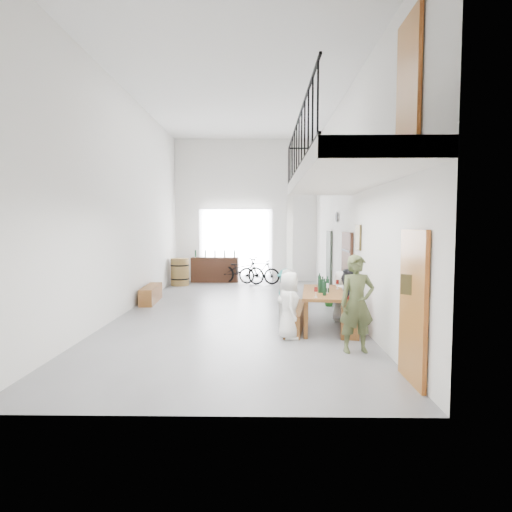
{
  "coord_description": "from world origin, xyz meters",
  "views": [
    {
      "loc": [
        0.66,
        -10.67,
        2.14
      ],
      "look_at": [
        0.5,
        -0.5,
        1.43
      ],
      "focal_mm": 30.0,
      "sensor_mm": 36.0,
      "label": 1
    }
  ],
  "objects_px": {
    "host_standing": "(357,304)",
    "bicycle_near": "(241,270)",
    "serving_counter": "(215,270)",
    "oak_barrel": "(180,272)",
    "bench_inner": "(295,317)",
    "side_bench": "(151,294)",
    "tasting_table": "(323,295)"
  },
  "relations": [
    {
      "from": "tasting_table",
      "to": "side_bench",
      "type": "height_order",
      "value": "tasting_table"
    },
    {
      "from": "host_standing",
      "to": "bicycle_near",
      "type": "relative_size",
      "value": 0.87
    },
    {
      "from": "serving_counter",
      "to": "host_standing",
      "type": "xyz_separation_m",
      "value": [
        3.44,
        -9.14,
        0.36
      ]
    },
    {
      "from": "oak_barrel",
      "to": "serving_counter",
      "type": "bearing_deg",
      "value": 40.59
    },
    {
      "from": "bench_inner",
      "to": "serving_counter",
      "type": "height_order",
      "value": "serving_counter"
    },
    {
      "from": "bench_inner",
      "to": "side_bench",
      "type": "distance_m",
      "value": 4.88
    },
    {
      "from": "tasting_table",
      "to": "side_bench",
      "type": "bearing_deg",
      "value": 151.83
    },
    {
      "from": "side_bench",
      "to": "oak_barrel",
      "type": "height_order",
      "value": "oak_barrel"
    },
    {
      "from": "bench_inner",
      "to": "bicycle_near",
      "type": "xyz_separation_m",
      "value": [
        -1.5,
        6.97,
        0.28
      ]
    },
    {
      "from": "bench_inner",
      "to": "host_standing",
      "type": "xyz_separation_m",
      "value": [
        0.91,
        -1.71,
        0.61
      ]
    },
    {
      "from": "side_bench",
      "to": "oak_barrel",
      "type": "xyz_separation_m",
      "value": [
        0.16,
        3.43,
        0.26
      ]
    },
    {
      "from": "oak_barrel",
      "to": "host_standing",
      "type": "xyz_separation_m",
      "value": [
        4.6,
        -8.14,
        0.34
      ]
    },
    {
      "from": "oak_barrel",
      "to": "bicycle_near",
      "type": "xyz_separation_m",
      "value": [
        2.19,
        0.55,
        0.01
      ]
    },
    {
      "from": "side_bench",
      "to": "host_standing",
      "type": "distance_m",
      "value": 6.72
    },
    {
      "from": "serving_counter",
      "to": "bicycle_near",
      "type": "xyz_separation_m",
      "value": [
        1.03,
        -0.45,
        0.03
      ]
    },
    {
      "from": "bench_inner",
      "to": "bicycle_near",
      "type": "distance_m",
      "value": 7.14
    },
    {
      "from": "bench_inner",
      "to": "bicycle_near",
      "type": "relative_size",
      "value": 1.02
    },
    {
      "from": "side_bench",
      "to": "oak_barrel",
      "type": "distance_m",
      "value": 3.44
    },
    {
      "from": "side_bench",
      "to": "serving_counter",
      "type": "xyz_separation_m",
      "value": [
        1.32,
        4.42,
        0.24
      ]
    },
    {
      "from": "bench_inner",
      "to": "host_standing",
      "type": "bearing_deg",
      "value": -53.32
    },
    {
      "from": "host_standing",
      "to": "bicycle_near",
      "type": "height_order",
      "value": "host_standing"
    },
    {
      "from": "oak_barrel",
      "to": "host_standing",
      "type": "distance_m",
      "value": 9.36
    },
    {
      "from": "host_standing",
      "to": "bench_inner",
      "type": "bearing_deg",
      "value": 110.02
    },
    {
      "from": "bench_inner",
      "to": "side_bench",
      "type": "height_order",
      "value": "side_bench"
    },
    {
      "from": "side_bench",
      "to": "bicycle_near",
      "type": "height_order",
      "value": "bicycle_near"
    },
    {
      "from": "serving_counter",
      "to": "host_standing",
      "type": "distance_m",
      "value": 9.77
    },
    {
      "from": "oak_barrel",
      "to": "host_standing",
      "type": "relative_size",
      "value": 0.59
    },
    {
      "from": "oak_barrel",
      "to": "bench_inner",
      "type": "bearing_deg",
      "value": -60.11
    },
    {
      "from": "serving_counter",
      "to": "bicycle_near",
      "type": "relative_size",
      "value": 0.94
    },
    {
      "from": "serving_counter",
      "to": "host_standing",
      "type": "relative_size",
      "value": 1.08
    },
    {
      "from": "tasting_table",
      "to": "oak_barrel",
      "type": "distance_m",
      "value": 7.75
    },
    {
      "from": "tasting_table",
      "to": "bicycle_near",
      "type": "relative_size",
      "value": 1.1
    }
  ]
}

